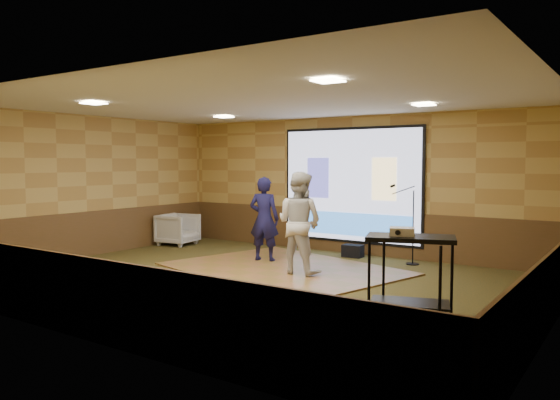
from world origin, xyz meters
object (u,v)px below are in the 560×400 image
Objects in this scene: player_right at (299,223)px; projector at (402,231)px; player_left at (264,219)px; duffel_bag at (353,251)px; banquet_chair at (178,229)px; dance_floor at (283,269)px; av_table at (410,261)px; projector_screen at (350,186)px; mic_stand at (410,239)px.

projector is (2.64, -1.83, 0.23)m from player_right.
player_left is 4.03× the size of duffel_bag.
dance_floor is at bearing -114.08° from banquet_chair.
av_table is at bearing 132.84° from player_left.
projector_screen is 1.90m from mic_stand.
player_right is at bearing 124.17° from projector.
projector_screen reaches higher than projector.
player_left is at bearing 149.73° from dance_floor.
dance_floor is 3.69× the size of av_table.
projector_screen is 1.84× the size of player_right.
player_left is 2.91m from mic_stand.
projector_screen is at bearing 102.74° from projector.
projector_screen is at bearing -80.91° from banquet_chair.
dance_floor is at bearing -138.28° from mic_stand.
mic_stand is at bearing 88.30° from projector.
mic_stand is (-1.47, 3.86, -0.31)m from av_table.
projector is at bearing -122.47° from banquet_chair.
player_left is (-0.96, -1.88, -0.60)m from projector_screen.
projector_screen is 2.99× the size of av_table.
projector_screen reaches higher than banquet_chair.
player_left is 0.93× the size of player_right.
mic_stand reaches higher than banquet_chair.
projector is at bearing -33.15° from dance_floor.
duffel_bag is at bearing 124.91° from av_table.
duffel_bag is (-2.77, 3.96, -0.67)m from av_table.
av_table is 2.66× the size of duffel_bag.
banquet_chair is 1.99× the size of duffel_bag.
dance_floor is at bearing -103.27° from duffel_bag.
mic_stand is (1.56, -0.48, -0.98)m from projector_screen.
av_table is at bearing -55.08° from projector_screen.
player_left is at bearing -110.04° from banquet_chair.
duffel_bag is at bearing -87.22° from player_right.
av_table is 0.71× the size of mic_stand.
duffel_bag is (0.46, 1.95, 0.12)m from dance_floor.
projector is at bearing 131.87° from player_left.
player_right is at bearing -114.99° from banquet_chair.
mic_stand reaches higher than dance_floor.
projector_screen is 1.97× the size of player_left.
player_right is at bearing -83.48° from projector_screen.
mic_stand is 1.89× the size of banquet_chair.
player_left reaches higher than av_table.
player_right reaches higher than av_table.
av_table is at bearing -31.94° from dance_floor.
mic_stand reaches higher than duffel_bag.
projector is (-0.10, -0.03, 0.35)m from av_table.
banquet_chair is at bearing -27.37° from player_left.
mic_stand is at bearing -16.99° from projector_screen.
av_table is 1.33× the size of banquet_chair.
player_right is at bearing -23.59° from dance_floor.
mic_stand is at bearing 46.52° from dance_floor.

